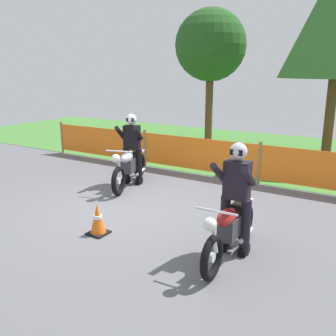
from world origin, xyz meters
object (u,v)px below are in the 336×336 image
Objects in this scene: motorcycle_trailing at (230,229)px; traffic_cone at (98,219)px; motorcycle_lead at (129,166)px; rider_trailing at (237,192)px; rider_lead at (132,145)px.

traffic_cone is at bearing -82.09° from motorcycle_trailing.
rider_trailing is (3.36, -1.83, 0.47)m from motorcycle_lead.
motorcycle_lead is 1.20× the size of rider_trailing.
traffic_cone is at bearing -76.70° from rider_trailing.
rider_trailing is 3.19× the size of traffic_cone.
motorcycle_lead is 3.86m from rider_trailing.
rider_lead reaches higher than motorcycle_lead.
motorcycle_trailing is at bearing 39.77° from rider_lead.
traffic_cone is at bearing 8.18° from rider_lead.
motorcycle_lead is 2.71m from traffic_cone.
motorcycle_trailing is 2.24m from traffic_cone.
motorcycle_lead is at bearing 115.74° from traffic_cone.
rider_trailing is (-0.01, 0.21, 0.50)m from motorcycle_trailing.
rider_lead is at bearing 115.10° from traffic_cone.
motorcycle_lead reaches higher than traffic_cone.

